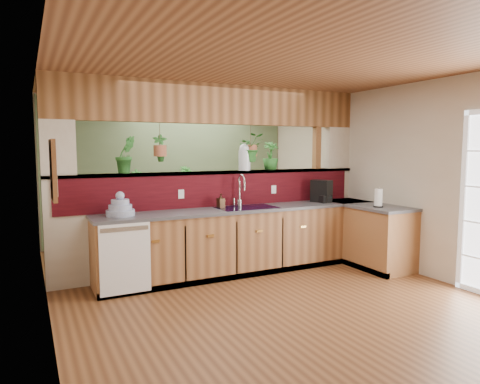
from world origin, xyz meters
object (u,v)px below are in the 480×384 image
soap_dispenser (221,201)px  coffee_maker (322,192)px  shelving_console (169,215)px  faucet (241,189)px  dish_stack (120,208)px  glass_jar (245,157)px  paper_towel (378,198)px

soap_dispenser → coffee_maker: coffee_maker is taller
shelving_console → coffee_maker: bearing=-62.6°
faucet → dish_stack: size_ratio=1.33×
faucet → coffee_maker: bearing=-6.3°
coffee_maker → glass_jar: 1.30m
faucet → glass_jar: bearing=51.2°
soap_dispenser → coffee_maker: (1.62, -0.12, 0.06)m
coffee_maker → paper_towel: size_ratio=1.24×
faucet → dish_stack: bearing=-175.2°
shelving_console → soap_dispenser: bearing=-97.4°
dish_stack → shelving_console: (1.31, 2.26, -0.49)m
coffee_maker → shelving_console: bearing=104.0°
dish_stack → shelving_console: bearing=60.0°
soap_dispenser → shelving_console: (-0.07, 2.14, -0.50)m
paper_towel → glass_jar: 1.97m
shelving_console → dish_stack: bearing=-129.4°
faucet → shelving_console: bearing=100.3°
dish_stack → glass_jar: 1.99m
paper_towel → shelving_console: size_ratio=0.20×
paper_towel → soap_dispenser: bearing=154.9°
glass_jar → paper_towel: bearing=-38.0°
soap_dispenser → glass_jar: (0.49, 0.24, 0.59)m
soap_dispenser → shelving_console: size_ratio=0.14×
dish_stack → soap_dispenser: size_ratio=1.74×
paper_towel → dish_stack: bearing=166.5°
dish_stack → glass_jar: (1.87, 0.36, 0.59)m
faucet → glass_jar: glass_jar is taller
soap_dispenser → shelving_console: bearing=91.9°
dish_stack → shelving_console: dish_stack is taller
faucet → paper_towel: 1.92m
coffee_maker → shelving_console: coffee_maker is taller
coffee_maker → paper_towel: (0.36, -0.80, -0.03)m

